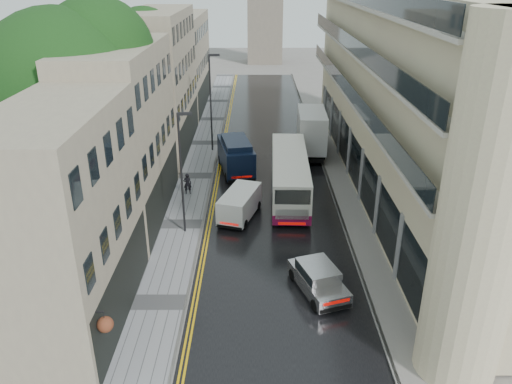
{
  "coord_description": "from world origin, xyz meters",
  "views": [
    {
      "loc": [
        -1.13,
        -9.38,
        15.11
      ],
      "look_at": [
        -1.11,
        18.0,
        2.91
      ],
      "focal_mm": 35.0,
      "sensor_mm": 36.0,
      "label": 1
    }
  ],
  "objects_px": {
    "navy_van": "(226,164)",
    "lamp_post_near": "(181,175)",
    "tree_far": "(125,85)",
    "pedestrian": "(187,184)",
    "lamp_post_far": "(211,104)",
    "tree_near": "(68,118)",
    "white_van": "(220,212)",
    "silver_hatchback": "(316,297)",
    "cream_bus": "(274,193)",
    "white_lorry": "(300,137)"
  },
  "relations": [
    {
      "from": "silver_hatchback",
      "to": "lamp_post_far",
      "type": "height_order",
      "value": "lamp_post_far"
    },
    {
      "from": "white_lorry",
      "to": "navy_van",
      "type": "relative_size",
      "value": 1.35
    },
    {
      "from": "white_van",
      "to": "tree_far",
      "type": "bearing_deg",
      "value": 139.83
    },
    {
      "from": "tree_near",
      "to": "pedestrian",
      "type": "xyz_separation_m",
      "value": [
        6.41,
        3.97,
        -6.03
      ]
    },
    {
      "from": "silver_hatchback",
      "to": "lamp_post_far",
      "type": "bearing_deg",
      "value": 87.82
    },
    {
      "from": "tree_near",
      "to": "white_lorry",
      "type": "height_order",
      "value": "tree_near"
    },
    {
      "from": "silver_hatchback",
      "to": "pedestrian",
      "type": "xyz_separation_m",
      "value": [
        -7.83,
        13.6,
        0.14
      ]
    },
    {
      "from": "white_lorry",
      "to": "cream_bus",
      "type": "bearing_deg",
      "value": -101.47
    },
    {
      "from": "cream_bus",
      "to": "lamp_post_near",
      "type": "height_order",
      "value": "lamp_post_near"
    },
    {
      "from": "tree_near",
      "to": "tree_far",
      "type": "relative_size",
      "value": 1.11
    },
    {
      "from": "tree_far",
      "to": "navy_van",
      "type": "distance_m",
      "value": 11.92
    },
    {
      "from": "white_van",
      "to": "tree_near",
      "type": "bearing_deg",
      "value": -167.61
    },
    {
      "from": "white_van",
      "to": "pedestrian",
      "type": "distance_m",
      "value": 5.46
    },
    {
      "from": "navy_van",
      "to": "lamp_post_near",
      "type": "relative_size",
      "value": 0.75
    },
    {
      "from": "tree_near",
      "to": "white_van",
      "type": "bearing_deg",
      "value": -4.85
    },
    {
      "from": "silver_hatchback",
      "to": "cream_bus",
      "type": "bearing_deg",
      "value": 80.33
    },
    {
      "from": "white_van",
      "to": "pedestrian",
      "type": "xyz_separation_m",
      "value": [
        -2.69,
        4.75,
        -0.05
      ]
    },
    {
      "from": "navy_van",
      "to": "white_van",
      "type": "bearing_deg",
      "value": -101.45
    },
    {
      "from": "pedestrian",
      "to": "white_van",
      "type": "bearing_deg",
      "value": 109.46
    },
    {
      "from": "silver_hatchback",
      "to": "lamp_post_near",
      "type": "bearing_deg",
      "value": 114.39
    },
    {
      "from": "tree_far",
      "to": "pedestrian",
      "type": "distance_m",
      "value": 12.13
    },
    {
      "from": "white_lorry",
      "to": "white_van",
      "type": "bearing_deg",
      "value": -114.01
    },
    {
      "from": "white_lorry",
      "to": "silver_hatchback",
      "type": "bearing_deg",
      "value": -90.16
    },
    {
      "from": "lamp_post_near",
      "to": "pedestrian",
      "type": "bearing_deg",
      "value": 86.34
    },
    {
      "from": "cream_bus",
      "to": "white_lorry",
      "type": "xyz_separation_m",
      "value": [
        2.56,
        10.42,
        0.53
      ]
    },
    {
      "from": "lamp_post_near",
      "to": "tree_near",
      "type": "bearing_deg",
      "value": 157.03
    },
    {
      "from": "cream_bus",
      "to": "tree_near",
      "type": "bearing_deg",
      "value": -173.53
    },
    {
      "from": "cream_bus",
      "to": "silver_hatchback",
      "type": "distance_m",
      "value": 10.82
    },
    {
      "from": "cream_bus",
      "to": "lamp_post_near",
      "type": "xyz_separation_m",
      "value": [
        -5.67,
        -2.78,
        2.4
      ]
    },
    {
      "from": "white_lorry",
      "to": "lamp_post_far",
      "type": "bearing_deg",
      "value": 166.06
    },
    {
      "from": "lamp_post_near",
      "to": "lamp_post_far",
      "type": "relative_size",
      "value": 0.89
    },
    {
      "from": "tree_far",
      "to": "lamp_post_near",
      "type": "height_order",
      "value": "tree_far"
    },
    {
      "from": "tree_near",
      "to": "white_lorry",
      "type": "relative_size",
      "value": 1.81
    },
    {
      "from": "silver_hatchback",
      "to": "tree_near",
      "type": "bearing_deg",
      "value": 127.51
    },
    {
      "from": "white_van",
      "to": "lamp_post_near",
      "type": "relative_size",
      "value": 0.55
    },
    {
      "from": "tree_far",
      "to": "pedestrian",
      "type": "height_order",
      "value": "tree_far"
    },
    {
      "from": "cream_bus",
      "to": "pedestrian",
      "type": "xyz_separation_m",
      "value": [
        -6.19,
        2.93,
        -0.59
      ]
    },
    {
      "from": "lamp_post_far",
      "to": "pedestrian",
      "type": "bearing_deg",
      "value": -100.82
    },
    {
      "from": "tree_far",
      "to": "silver_hatchback",
      "type": "relative_size",
      "value": 3.09
    },
    {
      "from": "silver_hatchback",
      "to": "white_van",
      "type": "bearing_deg",
      "value": 101.71
    },
    {
      "from": "white_lorry",
      "to": "pedestrian",
      "type": "distance_m",
      "value": 11.57
    },
    {
      "from": "tree_near",
      "to": "white_lorry",
      "type": "distance_m",
      "value": 19.63
    },
    {
      "from": "tree_far",
      "to": "silver_hatchback",
      "type": "bearing_deg",
      "value": -58.35
    },
    {
      "from": "white_van",
      "to": "lamp_post_far",
      "type": "bearing_deg",
      "value": 113.8
    },
    {
      "from": "navy_van",
      "to": "lamp_post_near",
      "type": "bearing_deg",
      "value": -116.08
    },
    {
      "from": "white_van",
      "to": "lamp_post_far",
      "type": "distance_m",
      "value": 14.98
    },
    {
      "from": "navy_van",
      "to": "pedestrian",
      "type": "height_order",
      "value": "navy_van"
    },
    {
      "from": "white_lorry",
      "to": "silver_hatchback",
      "type": "xyz_separation_m",
      "value": [
        -0.91,
        -21.09,
        -1.26
      ]
    },
    {
      "from": "white_lorry",
      "to": "white_van",
      "type": "relative_size",
      "value": 1.84
    },
    {
      "from": "tree_far",
      "to": "navy_van",
      "type": "xyz_separation_m",
      "value": [
        8.83,
        -6.45,
        -4.76
      ]
    }
  ]
}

